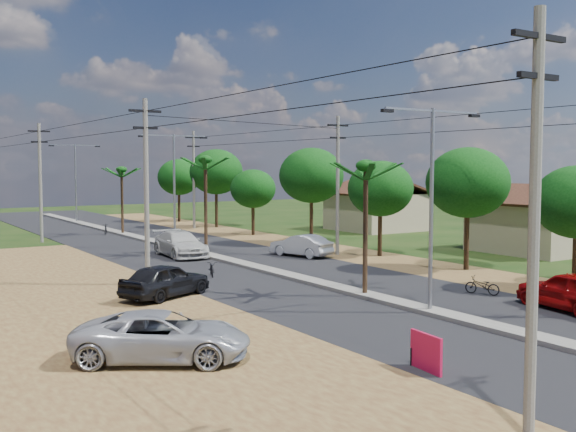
% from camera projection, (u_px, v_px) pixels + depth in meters
% --- Properties ---
extents(ground, '(160.00, 160.00, 0.00)m').
position_uv_depth(ground, '(430.00, 314.00, 26.40)').
color(ground, black).
rests_on(ground, ground).
extents(road, '(12.00, 110.00, 0.04)m').
position_uv_depth(road, '(244.00, 266.00, 38.97)').
color(road, black).
rests_on(road, ground).
extents(median, '(1.00, 90.00, 0.18)m').
position_uv_depth(median, '(220.00, 259.00, 41.49)').
color(median, '#605E56').
rests_on(median, ground).
extents(dirt_shoulder_east, '(5.00, 90.00, 0.03)m').
position_uv_depth(dirt_shoulder_east, '(359.00, 255.00, 43.56)').
color(dirt_shoulder_east, '#56341D').
rests_on(dirt_shoulder_east, ground).
extents(house_east_near, '(7.60, 7.50, 4.60)m').
position_uv_depth(house_east_near, '(539.00, 216.00, 45.40)').
color(house_east_near, tan).
rests_on(house_east_near, ground).
extents(house_east_far, '(7.60, 7.50, 4.60)m').
position_uv_depth(house_east_far, '(377.00, 204.00, 61.03)').
color(house_east_far, tan).
rests_on(house_east_far, ground).
extents(tree_east_c, '(4.60, 4.60, 6.83)m').
position_uv_depth(tree_east_c, '(468.00, 183.00, 37.14)').
color(tree_east_c, black).
rests_on(tree_east_c, ground).
extents(tree_east_d, '(4.20, 4.20, 6.13)m').
position_uv_depth(tree_east_d, '(380.00, 189.00, 42.89)').
color(tree_east_d, black).
rests_on(tree_east_d, ground).
extents(tree_east_e, '(4.80, 4.80, 7.14)m').
position_uv_depth(tree_east_e, '(311.00, 176.00, 49.65)').
color(tree_east_e, black).
rests_on(tree_east_e, ground).
extents(tree_east_f, '(3.80, 3.80, 5.52)m').
position_uv_depth(tree_east_f, '(253.00, 189.00, 56.23)').
color(tree_east_f, black).
rests_on(tree_east_f, ground).
extents(tree_east_g, '(5.00, 5.00, 7.38)m').
position_uv_depth(tree_east_g, '(216.00, 172.00, 63.17)').
color(tree_east_g, black).
rests_on(tree_east_g, ground).
extents(tree_east_h, '(4.40, 4.40, 6.52)m').
position_uv_depth(tree_east_h, '(179.00, 177.00, 69.76)').
color(tree_east_h, black).
rests_on(tree_east_h, ground).
extents(palm_median_near, '(2.00, 2.00, 6.15)m').
position_uv_depth(palm_median_near, '(366.00, 172.00, 29.34)').
color(palm_median_near, black).
rests_on(palm_median_near, ground).
extents(palm_median_mid, '(2.00, 2.00, 6.55)m').
position_uv_depth(palm_median_mid, '(205.00, 164.00, 42.73)').
color(palm_median_mid, black).
rests_on(palm_median_mid, ground).
extents(palm_median_far, '(2.00, 2.00, 5.85)m').
position_uv_depth(palm_median_far, '(122.00, 172.00, 56.20)').
color(palm_median_far, black).
rests_on(palm_median_far, ground).
extents(streetlight_near, '(5.10, 0.18, 8.00)m').
position_uv_depth(streetlight_near, '(432.00, 192.00, 26.04)').
color(streetlight_near, gray).
rests_on(streetlight_near, ground).
extents(streetlight_mid, '(5.10, 0.18, 8.00)m').
position_uv_depth(streetlight_mid, '(174.00, 180.00, 47.01)').
color(streetlight_mid, gray).
rests_on(streetlight_mid, ground).
extents(streetlight_far, '(5.10, 0.18, 8.00)m').
position_uv_depth(streetlight_far, '(76.00, 176.00, 67.98)').
color(streetlight_far, gray).
rests_on(streetlight_far, ground).
extents(utility_pole_w_a, '(1.60, 0.24, 9.00)m').
position_uv_depth(utility_pole_w_a, '(534.00, 216.00, 13.88)').
color(utility_pole_w_a, '#605E56').
rests_on(utility_pole_w_a, ground).
extents(utility_pole_w_b, '(1.60, 0.24, 9.00)m').
position_uv_depth(utility_pole_w_b, '(146.00, 187.00, 32.33)').
color(utility_pole_w_b, '#605E56').
rests_on(utility_pole_w_b, ground).
extents(utility_pole_w_c, '(1.60, 0.24, 9.00)m').
position_uv_depth(utility_pole_w_c, '(40.00, 180.00, 50.78)').
color(utility_pole_w_c, '#605E56').
rests_on(utility_pole_w_c, ground).
extents(utility_pole_e_b, '(1.60, 0.24, 9.00)m').
position_uv_depth(utility_pole_e_b, '(338.00, 182.00, 43.51)').
color(utility_pole_e_b, '#605E56').
rests_on(utility_pole_e_b, ground).
extents(utility_pole_e_c, '(1.60, 0.24, 9.00)m').
position_uv_depth(utility_pole_e_c, '(194.00, 177.00, 61.96)').
color(utility_pole_e_c, '#605E56').
rests_on(utility_pole_e_c, ground).
extents(car_red_near, '(2.58, 4.91, 1.59)m').
position_uv_depth(car_red_near, '(571.00, 292.00, 26.71)').
color(car_red_near, '#860707').
rests_on(car_red_near, ground).
extents(car_silver_mid, '(2.60, 4.47, 1.39)m').
position_uv_depth(car_silver_mid, '(301.00, 246.00, 42.89)').
color(car_silver_mid, '#AAADB3').
rests_on(car_silver_mid, ground).
extents(car_white_far, '(2.51, 5.55, 1.58)m').
position_uv_depth(car_white_far, '(180.00, 245.00, 42.84)').
color(car_white_far, '#AAAAA6').
rests_on(car_white_far, ground).
extents(car_parked_silver, '(5.67, 4.83, 1.44)m').
position_uv_depth(car_parked_silver, '(162.00, 337.00, 19.89)').
color(car_parked_silver, '#AAADB3').
rests_on(car_parked_silver, ground).
extents(car_parked_dark, '(4.78, 3.45, 1.51)m').
position_uv_depth(car_parked_dark, '(165.00, 281.00, 29.48)').
color(car_parked_dark, black).
rests_on(car_parked_dark, ground).
extents(moto_rider_east, '(1.11, 1.65, 0.82)m').
position_uv_depth(moto_rider_east, '(482.00, 286.00, 30.09)').
color(moto_rider_east, black).
rests_on(moto_rider_east, ground).
extents(moto_rider_west_a, '(1.05, 1.61, 0.80)m').
position_uv_depth(moto_rider_west_a, '(212.00, 269.00, 35.16)').
color(moto_rider_west_a, black).
rests_on(moto_rider_west_a, ground).
extents(moto_rider_west_b, '(0.98, 1.56, 0.91)m').
position_uv_depth(moto_rider_west_b, '(106.00, 230.00, 56.55)').
color(moto_rider_west_b, black).
rests_on(moto_rider_west_b, ground).
extents(roadside_sign, '(0.24, 1.33, 1.10)m').
position_uv_depth(roadside_sign, '(426.00, 353.00, 18.85)').
color(roadside_sign, '#BC113C').
rests_on(roadside_sign, ground).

